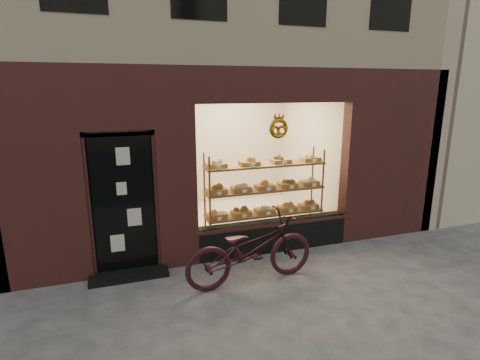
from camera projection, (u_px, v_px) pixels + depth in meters
name	position (u px, v px, depth m)	size (l,w,h in m)	color
ground	(309.00, 325.00, 4.51)	(90.00, 90.00, 0.00)	#464646
display_shelf	(265.00, 197.00, 6.79)	(2.20, 0.45, 1.70)	brown
bicycle	(251.00, 249.00, 5.40)	(0.68, 1.96, 1.03)	black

